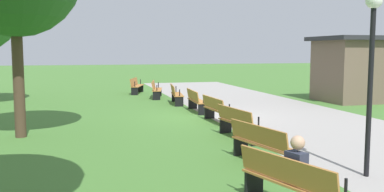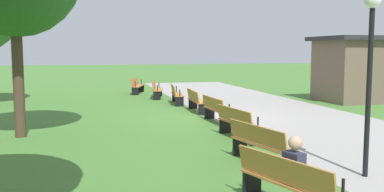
% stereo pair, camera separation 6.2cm
% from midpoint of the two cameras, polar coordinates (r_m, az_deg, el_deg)
% --- Properties ---
extents(ground_plane, '(120.00, 120.00, 0.00)m').
position_cam_midpoint_polar(ground_plane, '(15.89, 2.27, -2.81)').
color(ground_plane, '#477A33').
extents(path_paving, '(33.62, 5.82, 0.01)m').
position_cam_midpoint_polar(path_paving, '(16.94, 11.69, -2.37)').
color(path_paving, '#A39E99').
rests_on(path_paving, ground).
extents(bench_0, '(2.03, 1.04, 0.89)m').
position_cam_midpoint_polar(bench_0, '(24.64, -7.34, 1.45)').
color(bench_0, '#B27538').
rests_on(bench_0, ground).
extents(bench_1, '(2.03, 0.89, 0.89)m').
position_cam_midpoint_polar(bench_1, '(22.16, -4.72, 0.96)').
color(bench_1, '#B27538').
rests_on(bench_1, ground).
extents(bench_2, '(2.02, 0.73, 0.89)m').
position_cam_midpoint_polar(bench_2, '(19.64, -2.06, 0.32)').
color(bench_2, '#B27538').
rests_on(bench_2, ground).
extents(bench_3, '(1.99, 0.56, 0.89)m').
position_cam_midpoint_polar(bench_3, '(17.09, 0.65, -0.55)').
color(bench_3, '#B27538').
rests_on(bench_3, ground).
extents(bench_4, '(1.99, 0.56, 0.89)m').
position_cam_midpoint_polar(bench_4, '(14.51, 3.43, -1.76)').
color(bench_4, '#B27538').
rests_on(bench_4, ground).
extents(bench_5, '(2.02, 0.73, 0.89)m').
position_cam_midpoint_polar(bench_5, '(11.92, 6.32, -3.51)').
color(bench_5, '#B27538').
rests_on(bench_5, ground).
extents(bench_6, '(2.03, 0.89, 0.89)m').
position_cam_midpoint_polar(bench_6, '(9.32, 9.44, -6.27)').
color(bench_6, '#B27538').
rests_on(bench_6, ground).
extents(bench_7, '(2.03, 1.04, 0.89)m').
position_cam_midpoint_polar(bench_7, '(6.75, 13.05, -11.18)').
color(bench_7, '#B27538').
rests_on(bench_7, ground).
extents(person_seated, '(0.45, 0.58, 1.20)m').
position_cam_midpoint_polar(person_seated, '(6.76, 14.31, -9.79)').
color(person_seated, '#2D3347').
rests_on(person_seated, ground).
extents(lamp_post, '(0.32, 0.32, 3.57)m').
position_cam_midpoint_polar(lamp_post, '(8.84, 23.05, 6.01)').
color(lamp_post, black).
rests_on(lamp_post, ground).
extents(kiosk, '(3.39, 3.11, 3.14)m').
position_cam_midpoint_polar(kiosk, '(21.92, 20.58, 3.49)').
color(kiosk, brown).
rests_on(kiosk, ground).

